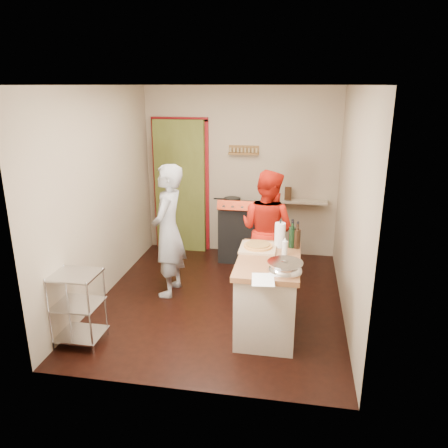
% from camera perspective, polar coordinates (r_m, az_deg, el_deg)
% --- Properties ---
extents(floor, '(3.50, 3.50, 0.00)m').
position_cam_1_polar(floor, '(5.63, -0.45, -9.82)').
color(floor, black).
rests_on(floor, ground).
extents(back_wall, '(3.00, 0.44, 2.60)m').
position_cam_1_polar(back_wall, '(7.02, -3.03, 5.62)').
color(back_wall, gray).
rests_on(back_wall, ground).
extents(left_wall, '(0.04, 3.50, 2.60)m').
position_cam_1_polar(left_wall, '(5.61, -15.76, 3.64)').
color(left_wall, gray).
rests_on(left_wall, ground).
extents(right_wall, '(0.04, 3.50, 2.60)m').
position_cam_1_polar(right_wall, '(5.11, 16.31, 2.24)').
color(right_wall, gray).
rests_on(right_wall, ground).
extents(ceiling, '(3.00, 3.50, 0.02)m').
position_cam_1_polar(ceiling, '(4.99, -0.53, 17.82)').
color(ceiling, white).
rests_on(ceiling, back_wall).
extents(stove, '(0.60, 0.63, 1.00)m').
position_cam_1_polar(stove, '(6.74, 2.11, -0.90)').
color(stove, black).
rests_on(stove, ground).
extents(wire_shelving, '(0.48, 0.40, 0.80)m').
position_cam_1_polar(wire_shelving, '(4.81, -18.58, -10.00)').
color(wire_shelving, silver).
rests_on(wire_shelving, ground).
extents(island, '(0.70, 1.28, 1.16)m').
position_cam_1_polar(island, '(4.84, 5.81, -8.76)').
color(island, '#BBB19F').
rests_on(island, ground).
extents(person_stripe, '(0.43, 0.63, 1.70)m').
position_cam_1_polar(person_stripe, '(5.53, -7.29, -0.93)').
color(person_stripe, '#9E9DA2').
rests_on(person_stripe, ground).
extents(person_red, '(0.96, 0.88, 1.58)m').
position_cam_1_polar(person_red, '(5.75, 5.62, -0.72)').
color(person_red, red).
rests_on(person_red, ground).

